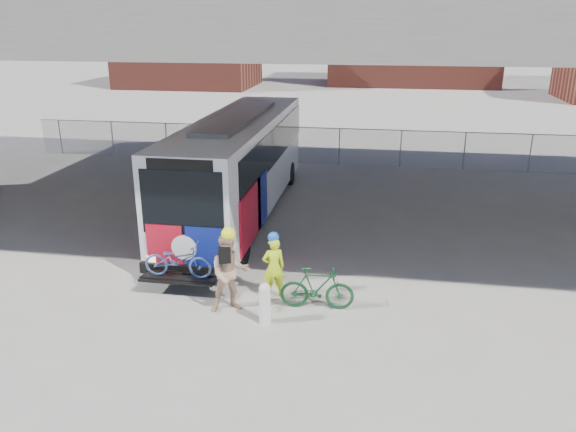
% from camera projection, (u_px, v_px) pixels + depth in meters
% --- Properties ---
extents(ground, '(160.00, 160.00, 0.00)m').
position_uv_depth(ground, '(274.00, 258.00, 17.08)').
color(ground, '#9E9991').
rests_on(ground, ground).
extents(bus, '(2.67, 12.90, 3.69)m').
position_uv_depth(bus, '(239.00, 159.00, 20.27)').
color(bus, silver).
rests_on(bus, ground).
extents(overpass, '(40.00, 16.00, 7.95)m').
position_uv_depth(overpass, '(295.00, 29.00, 18.65)').
color(overpass, '#605E59').
rests_on(overpass, ground).
extents(chainlink_fence, '(30.00, 0.06, 30.00)m').
position_uv_depth(chainlink_fence, '(319.00, 136.00, 27.78)').
color(chainlink_fence, gray).
rests_on(chainlink_fence, ground).
extents(brick_buildings, '(54.00, 22.00, 12.00)m').
position_uv_depth(brick_buildings, '(370.00, 34.00, 60.00)').
color(brick_buildings, brown).
rests_on(brick_buildings, ground).
extents(bollard, '(0.27, 0.27, 1.05)m').
position_uv_depth(bollard, '(265.00, 302.00, 13.20)').
color(bollard, white).
rests_on(bollard, ground).
extents(cyclist_hivis, '(0.71, 0.61, 1.80)m').
position_uv_depth(cyclist_hivis, '(274.00, 266.00, 14.41)').
color(cyclist_hivis, '#DBFF1A').
rests_on(cyclist_hivis, ground).
extents(cyclist_tan, '(1.20, 1.09, 2.20)m').
position_uv_depth(cyclist_tan, '(230.00, 272.00, 13.66)').
color(cyclist_tan, tan).
rests_on(cyclist_tan, ground).
extents(bike_parked, '(1.88, 0.65, 1.11)m').
position_uv_depth(bike_parked, '(317.00, 288.00, 13.90)').
color(bike_parked, '#154223').
rests_on(bike_parked, ground).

